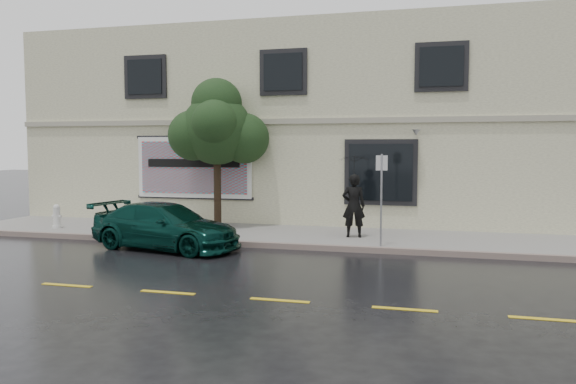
% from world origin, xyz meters
% --- Properties ---
extents(ground, '(90.00, 90.00, 0.00)m').
position_xyz_m(ground, '(0.00, 0.00, 0.00)').
color(ground, black).
rests_on(ground, ground).
extents(sidewalk, '(20.00, 3.50, 0.15)m').
position_xyz_m(sidewalk, '(0.00, 3.25, 0.07)').
color(sidewalk, gray).
rests_on(sidewalk, ground).
extents(curb, '(20.00, 0.18, 0.16)m').
position_xyz_m(curb, '(0.00, 1.50, 0.07)').
color(curb, slate).
rests_on(curb, ground).
extents(road_marking, '(19.00, 0.12, 0.01)m').
position_xyz_m(road_marking, '(0.00, -3.50, 0.01)').
color(road_marking, gold).
rests_on(road_marking, ground).
extents(building, '(20.00, 8.12, 7.00)m').
position_xyz_m(building, '(0.00, 9.00, 3.50)').
color(building, '#EBE9BD').
rests_on(building, ground).
extents(billboard, '(4.30, 0.16, 2.20)m').
position_xyz_m(billboard, '(-3.20, 4.92, 2.05)').
color(billboard, white).
rests_on(billboard, ground).
extents(car, '(4.56, 2.70, 1.24)m').
position_xyz_m(car, '(-2.15, 0.69, 0.62)').
color(car, '#072C25').
rests_on(car, ground).
extents(pedestrian, '(0.73, 0.54, 1.83)m').
position_xyz_m(pedestrian, '(2.62, 3.01, 1.06)').
color(pedestrian, black).
rests_on(pedestrian, sidewalk).
extents(umbrella, '(1.03, 1.03, 0.70)m').
position_xyz_m(umbrella, '(2.62, 3.01, 2.33)').
color(umbrella, black).
rests_on(umbrella, pedestrian).
extents(street_tree, '(2.30, 2.30, 4.32)m').
position_xyz_m(street_tree, '(-2.04, 4.20, 3.30)').
color(street_tree, '#312316').
rests_on(street_tree, sidewalk).
extents(fire_hydrant, '(0.31, 0.29, 0.77)m').
position_xyz_m(fire_hydrant, '(-6.90, 2.48, 0.52)').
color(fire_hydrant, silver).
rests_on(fire_hydrant, sidewalk).
extents(sign_pole, '(0.30, 0.05, 2.42)m').
position_xyz_m(sign_pole, '(3.52, 1.70, 1.62)').
color(sign_pole, gray).
rests_on(sign_pole, sidewalk).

